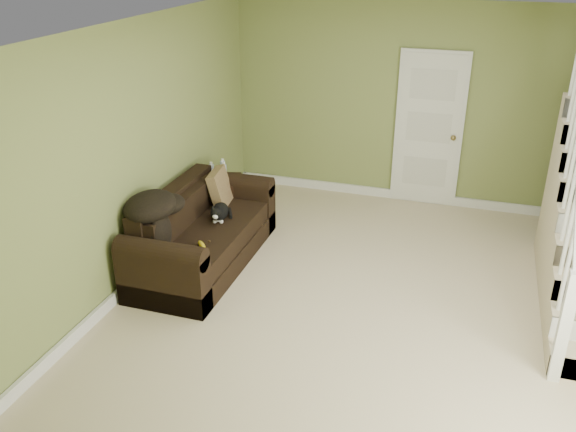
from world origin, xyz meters
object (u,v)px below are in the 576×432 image
Objects in this scene: sofa at (201,236)px; side_table at (221,201)px; cat at (219,212)px; banana at (202,245)px.

side_table is at bearing 101.15° from sofa.
sofa reaches higher than cat.
side_table is 1.52m from banana.
sofa is 0.32m from cat.
cat is at bearing 51.74° from sofa.
side_table is 1.66× the size of cat.
side_table is at bearing 64.13° from banana.
sofa is 11.07× the size of banana.
banana is (0.24, -0.46, 0.16)m from sofa.
sofa reaches higher than banana.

